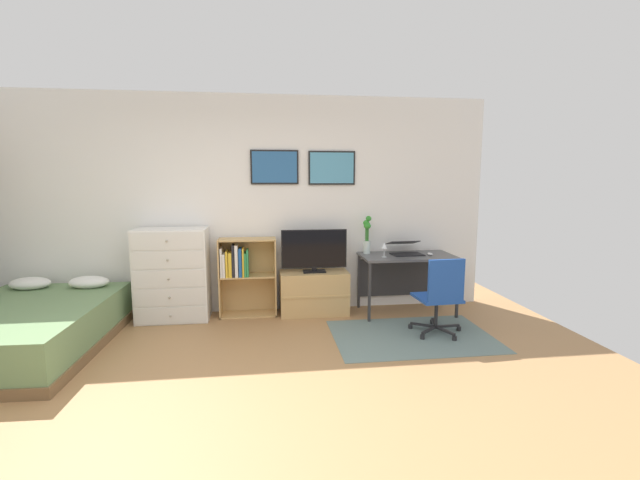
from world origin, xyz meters
TOP-DOWN VIEW (x-y plane):
  - ground_plane at (0.00, 0.00)m, footprint 7.20×7.20m
  - wall_back_with_posters at (0.01, 2.43)m, footprint 6.12×0.09m
  - area_rug at (1.77, 1.24)m, footprint 1.70×1.20m
  - bed at (-2.15, 1.35)m, footprint 1.52×2.08m
  - dresser at (-0.88, 2.15)m, footprint 0.83×0.46m
  - bookshelf at (-0.07, 2.22)m, footprint 0.69×0.30m
  - tv_stand at (0.81, 2.17)m, footprint 0.84×0.41m
  - television at (0.81, 2.15)m, footprint 0.81×0.16m
  - desk at (1.97, 2.14)m, footprint 1.15×0.63m
  - office_chair at (2.07, 1.23)m, footprint 0.57×0.58m
  - laptop at (1.97, 2.14)m, footprint 0.40×0.43m
  - computer_mouse at (2.24, 2.00)m, footprint 0.06×0.10m
  - bamboo_vase at (1.50, 2.24)m, footprint 0.10×0.10m
  - wine_glass at (1.65, 1.96)m, footprint 0.07×0.07m

SIDE VIEW (x-z plane):
  - ground_plane at x=0.00m, z-range 0.00..0.00m
  - area_rug at x=1.77m, z-range 0.00..0.01m
  - bed at x=-2.15m, z-range -0.06..0.52m
  - tv_stand at x=0.81m, z-range 0.00..0.54m
  - office_chair at x=2.07m, z-range 0.03..0.89m
  - dresser at x=-0.88m, z-range 0.00..1.10m
  - bookshelf at x=-0.07m, z-range 0.08..1.04m
  - desk at x=1.97m, z-range 0.24..0.98m
  - computer_mouse at x=2.24m, z-range 0.74..0.77m
  - television at x=0.81m, z-range 0.53..1.06m
  - laptop at x=1.97m, z-range 0.72..0.89m
  - wine_glass at x=1.65m, z-range 0.78..0.96m
  - bamboo_vase at x=1.50m, z-range 0.75..1.23m
  - wall_back_with_posters at x=0.01m, z-range 0.01..2.71m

